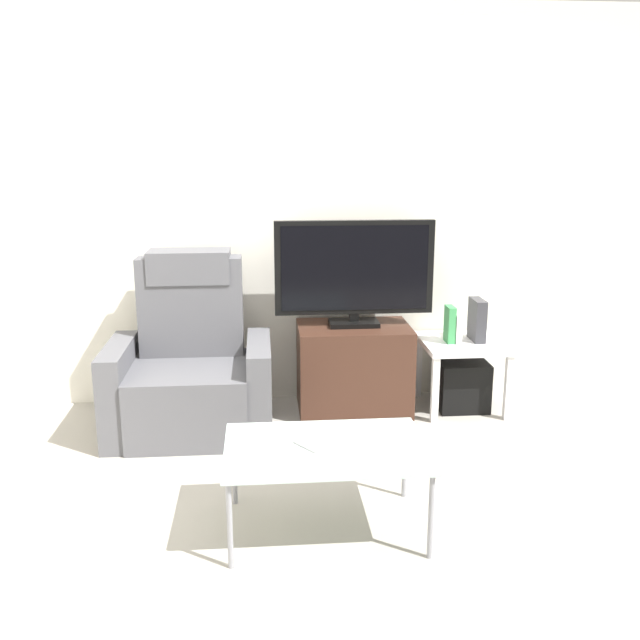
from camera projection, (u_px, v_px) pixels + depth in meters
ground_plane at (349, 464)px, 3.81m from camera, size 6.40×6.40×0.00m
wall_back at (330, 209)px, 4.59m from camera, size 6.40×0.06×2.60m
tv_stand at (354, 368)px, 4.55m from camera, size 0.73×0.49×0.57m
television at (354, 271)px, 4.41m from camera, size 1.02×0.20×0.68m
recliner_armchair at (191, 370)px, 4.24m from camera, size 0.98×0.78×1.08m
side_table at (463, 351)px, 4.57m from camera, size 0.54×0.54×0.46m
subwoofer_box at (461, 384)px, 4.62m from camera, size 0.33×0.33×0.33m
book_leftmost at (450, 324)px, 4.49m from camera, size 0.05×0.13×0.24m
book_middle at (457, 328)px, 4.50m from camera, size 0.04×0.14×0.19m
game_console at (477, 320)px, 4.53m from camera, size 0.07×0.20×0.28m
coffee_table at (326, 451)px, 3.08m from camera, size 0.90×0.60×0.41m
cell_phone at (310, 445)px, 3.07m from camera, size 0.15×0.16×0.01m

